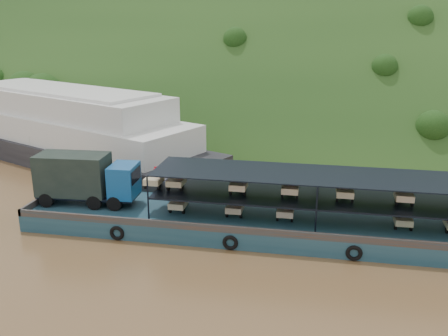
# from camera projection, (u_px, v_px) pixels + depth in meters

# --- Properties ---
(ground) EXTENTS (160.00, 160.00, 0.00)m
(ground) POSITION_uv_depth(u_px,v_px,m) (242.00, 221.00, 38.11)
(ground) COLOR brown
(ground) RESTS_ON ground
(hillside) EXTENTS (140.00, 39.60, 39.60)m
(hillside) POSITION_uv_depth(u_px,v_px,m) (281.00, 125.00, 71.93)
(hillside) COLOR #173413
(hillside) RESTS_ON ground
(cargo_barge) EXTENTS (35.00, 7.18, 5.06)m
(cargo_barge) POSITION_uv_depth(u_px,v_px,m) (241.00, 213.00, 36.18)
(cargo_barge) COLOR #143748
(cargo_barge) RESTS_ON ground
(passenger_ferry) EXTENTS (38.61, 24.44, 7.71)m
(passenger_ferry) POSITION_uv_depth(u_px,v_px,m) (64.00, 128.00, 54.13)
(passenger_ferry) COLOR black
(passenger_ferry) RESTS_ON ground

